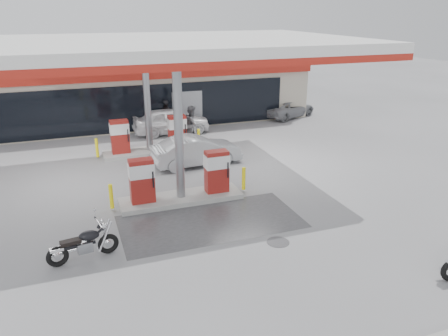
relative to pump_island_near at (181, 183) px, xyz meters
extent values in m
plane|color=gray|center=(0.00, -2.00, -0.71)|extent=(90.00, 90.00, 0.00)
cube|color=#4C4C4F|center=(0.50, -2.00, -0.71)|extent=(6.00, 3.00, 0.00)
cylinder|color=#38383A|center=(2.00, -4.00, -0.71)|extent=(0.70, 0.70, 0.01)
cube|color=#BDAF9E|center=(0.00, 14.00, 1.29)|extent=(22.00, 8.00, 4.00)
cube|color=black|center=(0.00, 9.97, 0.69)|extent=(18.00, 0.10, 2.60)
cube|color=#A81F14|center=(0.00, 9.90, 2.79)|extent=(22.00, 0.25, 1.00)
cube|color=navy|center=(7.00, 9.85, 2.79)|extent=(3.50, 0.12, 0.80)
cube|color=gray|center=(3.00, 9.93, 0.39)|extent=(1.80, 0.14, 2.20)
cube|color=silver|center=(0.00, 3.00, 4.59)|extent=(16.00, 10.00, 0.60)
cube|color=#A81F14|center=(0.00, -1.95, 4.41)|extent=(16.00, 0.12, 0.24)
cube|color=#A81F14|center=(0.00, 7.95, 4.41)|extent=(16.00, 0.12, 0.24)
cylinder|color=gray|center=(0.00, 0.00, 1.88)|extent=(0.32, 0.32, 5.00)
cylinder|color=gray|center=(0.00, 6.00, 1.88)|extent=(0.32, 0.32, 5.00)
cube|color=#9E9E99|center=(0.00, 0.00, -0.62)|extent=(4.50, 1.30, 0.18)
cube|color=maroon|center=(-1.40, 0.00, 0.27)|extent=(0.85, 0.48, 1.60)
cube|color=maroon|center=(1.40, 0.00, 0.27)|extent=(0.85, 0.48, 1.60)
cube|color=silver|center=(-1.40, 0.00, 0.67)|extent=(0.88, 0.52, 0.50)
cube|color=silver|center=(1.40, 0.00, 0.67)|extent=(0.88, 0.52, 0.50)
cylinder|color=yellow|center=(-2.50, 0.00, -0.17)|extent=(0.14, 0.14, 0.90)
cylinder|color=yellow|center=(2.50, 0.00, -0.17)|extent=(0.14, 0.14, 0.90)
cube|color=#9E9E99|center=(0.00, 6.00, -0.62)|extent=(4.50, 1.30, 0.18)
cube|color=maroon|center=(-1.40, 6.00, 0.27)|extent=(0.85, 0.48, 1.60)
cube|color=maroon|center=(1.40, 6.00, 0.27)|extent=(0.85, 0.48, 1.60)
cube|color=silver|center=(-1.40, 6.00, 0.67)|extent=(0.88, 0.52, 0.50)
cube|color=silver|center=(1.40, 6.00, 0.67)|extent=(0.88, 0.52, 0.50)
cylinder|color=yellow|center=(-2.50, 6.00, -0.17)|extent=(0.14, 0.14, 0.90)
cylinder|color=yellow|center=(2.50, 6.00, -0.17)|extent=(0.14, 0.14, 0.90)
torus|color=black|center=(-2.92, -2.88, -0.40)|extent=(0.63, 0.25, 0.61)
torus|color=black|center=(-4.31, -3.12, -0.40)|extent=(0.63, 0.25, 0.61)
cube|color=gray|center=(-3.57, -2.99, -0.32)|extent=(0.44, 0.31, 0.31)
cube|color=black|center=(-3.72, -3.02, -0.22)|extent=(0.92, 0.26, 0.08)
ellipsoid|color=black|center=(-3.42, -2.96, 0.01)|extent=(0.62, 0.42, 0.29)
cube|color=black|center=(-3.92, -3.05, -0.06)|extent=(0.60, 0.34, 0.10)
cylinder|color=silver|center=(-3.12, -2.91, 0.31)|extent=(0.17, 0.77, 0.04)
sphere|color=silver|center=(-3.00, -2.89, 0.19)|extent=(0.18, 0.18, 0.18)
cylinder|color=silver|center=(-4.10, -2.94, -0.42)|extent=(0.92, 0.24, 0.08)
imported|color=white|center=(1.84, 9.20, 0.02)|extent=(4.29, 1.73, 1.46)
imported|color=#525256|center=(2.45, 7.00, 0.28)|extent=(1.04, 1.16, 1.98)
imported|color=#9DA1A5|center=(1.66, 3.60, -0.04)|extent=(4.14, 1.72, 1.33)
imported|color=#919298|center=(10.00, 10.53, -0.16)|extent=(4.33, 3.23, 1.09)
imported|color=black|center=(1.70, 9.80, 0.15)|extent=(1.09, 0.73, 1.71)
camera|label=1|loc=(-3.55, -14.46, 6.02)|focal=35.00mm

